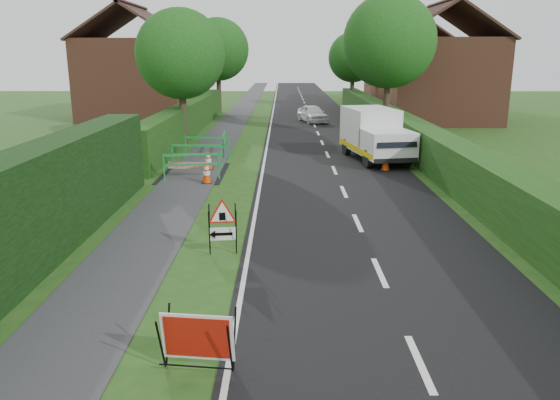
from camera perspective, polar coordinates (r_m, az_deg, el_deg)
name	(u,v)px	position (r m, az deg, el deg)	size (l,w,h in m)	color
ground	(259,293)	(10.73, -2.16, -9.69)	(120.00, 120.00, 0.00)	#1E4814
road_surface	(308,111)	(45.01, 2.95, 9.27)	(6.00, 90.00, 0.02)	black
footpath	(241,111)	(45.09, -4.14, 9.26)	(2.00, 90.00, 0.02)	#2D2D30
hedge_west_near	(3,292)	(12.03, -27.00, -8.60)	(1.10, 18.00, 2.50)	black
hedge_west_far	(190,133)	(32.51, -9.42, 6.87)	(1.00, 24.00, 1.80)	#14380F
hedge_east	(410,151)	(26.82, 13.39, 4.97)	(1.20, 50.00, 1.50)	#14380F
house_west	(136,77)	(41.12, -14.77, 12.31)	(7.50, 7.40, 7.88)	brown
house_east_a	(439,78)	(39.22, 16.28, 12.10)	(7.50, 7.40, 7.88)	brown
house_east_b	(408,72)	(53.04, 13.22, 12.90)	(7.50, 7.40, 7.88)	brown
tree_nw	(180,54)	(28.20, -10.36, 14.76)	(4.40, 4.40, 6.70)	#2D2116
tree_ne	(389,41)	(32.30, 11.36, 15.95)	(5.20, 5.20, 7.79)	#2D2116
tree_fw	(218,50)	(44.03, -6.52, 15.35)	(4.80, 4.80, 7.24)	#2D2116
tree_fe	(353,57)	(48.11, 7.65, 14.56)	(4.20, 4.20, 6.33)	#2D2116
red_rect_sign	(197,338)	(8.20, -8.62, -14.10)	(1.11, 0.75, 0.89)	black
triangle_sign	(221,222)	(12.48, -6.20, -2.34)	(0.85, 0.85, 1.12)	black
works_van	(375,133)	(24.14, 9.85, 6.87)	(2.70, 5.05, 2.19)	silver
traffic_cone_0	(386,161)	(22.02, 10.99, 4.02)	(0.38, 0.38, 0.79)	black
traffic_cone_1	(384,150)	(24.49, 10.77, 5.12)	(0.38, 0.38, 0.79)	black
traffic_cone_2	(387,146)	(25.74, 11.07, 5.58)	(0.38, 0.38, 0.79)	black
traffic_cone_3	(207,173)	(19.63, -7.68, 2.84)	(0.38, 0.38, 0.79)	black
traffic_cone_4	(208,160)	(22.03, -7.52, 4.17)	(0.38, 0.38, 0.79)	black
ped_barrier_0	(192,162)	(20.34, -9.23, 3.89)	(2.09, 0.72, 1.00)	#188437
ped_barrier_1	(197,153)	(22.38, -8.69, 4.92)	(2.07, 0.41, 1.00)	#188437
ped_barrier_2	(207,144)	(24.39, -7.64, 5.78)	(2.09, 0.68, 1.00)	#188437
ped_barrier_3	(224,141)	(25.40, -5.86, 6.20)	(0.48, 2.08, 1.00)	#188437
redwhite_plank	(188,177)	(20.84, -9.55, 2.37)	(1.50, 0.04, 0.25)	red
hatchback_car	(312,114)	(37.54, 3.41, 9.00)	(1.37, 3.41, 1.16)	white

